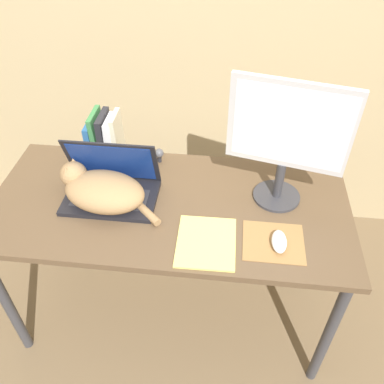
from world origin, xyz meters
name	(u,v)px	position (x,y,z in m)	size (l,w,h in m)	color
ground_plane	(164,369)	(0.00, 0.00, 0.00)	(12.00, 12.00, 0.00)	brown
desk	(170,217)	(0.00, 0.34, 0.67)	(1.45, 0.67, 0.75)	brown
laptop	(112,186)	(-0.24, 0.36, 0.80)	(0.37, 0.24, 0.25)	black
cat	(101,190)	(-0.26, 0.31, 0.82)	(0.43, 0.27, 0.15)	#99754C
external_monitor	(287,137)	(0.43, 0.42, 1.05)	(0.44, 0.19, 0.51)	#333338
mousepad	(273,242)	(0.41, 0.17, 0.75)	(0.22, 0.20, 0.00)	olive
computer_mouse	(279,241)	(0.43, 0.16, 0.77)	(0.06, 0.11, 0.03)	silver
book_row	(105,140)	(-0.32, 0.58, 0.86)	(0.14, 0.14, 0.25)	#285B93
notepad	(206,242)	(0.17, 0.14, 0.75)	(0.22, 0.25, 0.01)	#E5DB6B
webcam	(159,154)	(-0.09, 0.60, 0.79)	(0.04, 0.04, 0.07)	#232328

